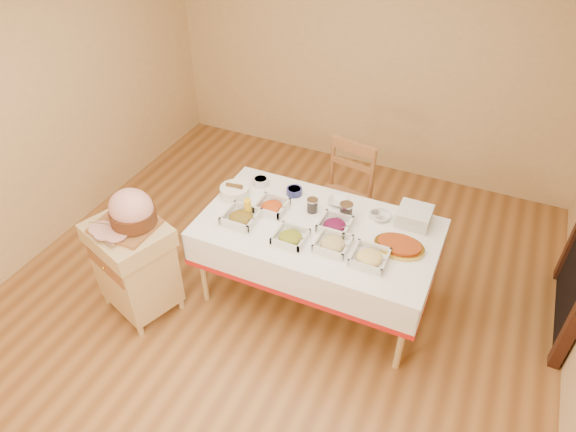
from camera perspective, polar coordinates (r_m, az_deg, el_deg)
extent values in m
plane|color=#98602F|center=(4.35, -2.22, -10.17)|extent=(5.00, 5.00, 0.00)
plane|color=tan|center=(5.58, 9.42, 17.38)|extent=(4.50, 0.00, 4.50)
plane|color=tan|center=(4.82, -27.79, 9.92)|extent=(0.00, 5.00, 5.00)
cube|color=tan|center=(3.95, 3.36, -1.51)|extent=(1.80, 1.00, 0.04)
cylinder|color=tan|center=(4.22, -9.44, -5.77)|extent=(0.05, 0.05, 0.71)
cylinder|color=tan|center=(4.75, -4.11, 0.63)|extent=(0.05, 0.05, 0.71)
cylinder|color=tan|center=(3.79, 12.55, -12.91)|extent=(0.05, 0.05, 0.71)
cylinder|color=tan|center=(4.38, 15.31, -4.87)|extent=(0.05, 0.05, 0.71)
cube|color=white|center=(3.93, 3.38, -1.23)|extent=(1.82, 1.02, 0.01)
cube|color=tan|center=(4.26, -16.46, -5.84)|extent=(0.67, 0.61, 0.59)
cube|color=tan|center=(4.02, -17.40, -2.04)|extent=(0.72, 0.66, 0.15)
cube|color=#955B30|center=(4.01, -18.96, -5.87)|extent=(0.47, 0.18, 0.12)
sphere|color=gold|center=(4.01, -19.05, -5.96)|extent=(0.03, 0.03, 0.03)
cylinder|color=tan|center=(4.54, -19.67, -9.53)|extent=(0.05, 0.05, 0.10)
cylinder|color=tan|center=(4.73, -16.63, -6.42)|extent=(0.05, 0.05, 0.10)
cylinder|color=tan|center=(4.29, -14.61, -11.85)|extent=(0.05, 0.05, 0.10)
cylinder|color=tan|center=(4.48, -11.64, -8.42)|extent=(0.05, 0.05, 0.10)
cube|color=#955B30|center=(4.60, 5.68, 1.50)|extent=(0.53, 0.51, 0.03)
cylinder|color=#955B30|center=(4.70, 2.18, -1.46)|extent=(0.04, 0.04, 0.50)
cylinder|color=#955B30|center=(4.97, 4.65, 0.98)|extent=(0.04, 0.04, 0.50)
cylinder|color=#955B30|center=(4.56, 6.40, -3.26)|extent=(0.04, 0.04, 0.50)
cylinder|color=#955B30|center=(4.83, 8.70, -0.64)|extent=(0.04, 0.04, 0.50)
cylinder|color=#955B30|center=(4.68, 4.96, 5.98)|extent=(0.04, 0.04, 0.53)
cylinder|color=#955B30|center=(4.53, 9.32, 4.40)|extent=(0.04, 0.04, 0.53)
cube|color=#955B30|center=(4.48, 7.33, 7.57)|extent=(0.42, 0.10, 0.10)
cube|color=#955B30|center=(3.97, -17.63, -1.08)|extent=(0.44, 0.35, 0.03)
ellipsoid|color=#D9958C|center=(3.87, -17.04, 0.88)|extent=(0.33, 0.30, 0.28)
cylinder|color=#522912|center=(3.91, -16.84, -0.01)|extent=(0.34, 0.34, 0.11)
cube|color=silver|center=(3.89, -19.91, -2.13)|extent=(0.28, 0.12, 0.00)
cylinder|color=silver|center=(3.97, -19.17, -0.92)|extent=(0.32, 0.09, 0.01)
cube|color=silver|center=(3.99, -5.22, -0.44)|extent=(0.25, 0.25, 0.02)
ellipsoid|color=#B22314|center=(3.97, -5.24, -0.16)|extent=(0.19, 0.19, 0.07)
cylinder|color=silver|center=(3.93, -4.71, -0.53)|extent=(0.15, 0.01, 0.11)
cube|color=silver|center=(3.80, 0.27, -2.63)|extent=(0.23, 0.23, 0.01)
ellipsoid|color=#BB8618|center=(3.78, 0.27, -2.37)|extent=(0.18, 0.18, 0.06)
cylinder|color=silver|center=(3.75, 0.83, -2.77)|extent=(0.13, 0.01, 0.09)
cube|color=silver|center=(3.76, 4.96, -3.37)|extent=(0.24, 0.24, 0.01)
ellipsoid|color=tan|center=(3.74, 4.98, -3.11)|extent=(0.18, 0.18, 0.06)
cylinder|color=silver|center=(3.71, 5.62, -3.53)|extent=(0.14, 0.01, 0.10)
cube|color=silver|center=(3.68, 9.02, -4.83)|extent=(0.25, 0.25, 0.01)
ellipsoid|color=#DDBF69|center=(3.67, 9.05, -4.57)|extent=(0.19, 0.19, 0.07)
cylinder|color=silver|center=(3.64, 9.76, -5.04)|extent=(0.13, 0.01, 0.09)
cube|color=silver|center=(4.08, -1.79, 0.76)|extent=(0.23, 0.23, 0.02)
ellipsoid|color=#C3430E|center=(4.07, -1.80, 1.02)|extent=(0.17, 0.17, 0.06)
cylinder|color=silver|center=(4.03, -1.30, 0.72)|extent=(0.15, 0.01, 0.11)
cube|color=silver|center=(3.92, 5.20, -1.31)|extent=(0.23, 0.23, 0.02)
ellipsoid|color=#580B31|center=(3.90, 5.22, -1.05)|extent=(0.18, 0.18, 0.06)
cylinder|color=silver|center=(3.87, 5.80, -1.38)|extent=(0.15, 0.01, 0.11)
cylinder|color=silver|center=(4.36, -3.06, 3.85)|extent=(0.13, 0.13, 0.06)
cylinder|color=black|center=(4.35, -3.07, 4.06)|extent=(0.11, 0.11, 0.02)
cylinder|color=navy|center=(4.24, 0.71, 2.77)|extent=(0.13, 0.13, 0.06)
cylinder|color=#580B31|center=(4.23, 0.71, 2.96)|extent=(0.10, 0.10, 0.02)
cylinder|color=silver|center=(4.05, 9.71, 0.11)|extent=(0.10, 0.10, 0.05)
cylinder|color=#C3430E|center=(4.04, 9.73, 0.30)|extent=(0.08, 0.08, 0.02)
imported|color=silver|center=(4.16, 5.58, 1.60)|extent=(0.17, 0.17, 0.04)
imported|color=silver|center=(4.05, 10.33, -0.01)|extent=(0.17, 0.17, 0.05)
cylinder|color=silver|center=(4.05, 2.72, 1.12)|extent=(0.08, 0.08, 0.10)
cylinder|color=silver|center=(4.01, 2.75, 1.77)|extent=(0.09, 0.09, 0.01)
cylinder|color=black|center=(4.05, 2.71, 0.96)|extent=(0.07, 0.07, 0.08)
cylinder|color=silver|center=(3.99, 6.45, 0.47)|extent=(0.10, 0.10, 0.12)
cylinder|color=silver|center=(3.95, 6.52, 1.24)|extent=(0.11, 0.11, 0.01)
cylinder|color=black|center=(4.00, 6.43, 0.28)|extent=(0.08, 0.08, 0.09)
cylinder|color=yellow|center=(4.01, -4.50, 0.95)|extent=(0.06, 0.06, 0.14)
cone|color=yellow|center=(3.95, -4.56, 1.97)|extent=(0.04, 0.04, 0.04)
cylinder|color=white|center=(4.24, -5.94, 2.74)|extent=(0.24, 0.24, 0.09)
cube|color=silver|center=(4.08, 13.73, -0.59)|extent=(0.25, 0.25, 0.01)
cube|color=silver|center=(4.07, 13.76, -0.42)|extent=(0.25, 0.25, 0.01)
cube|color=silver|center=(4.06, 13.79, -0.25)|extent=(0.25, 0.25, 0.01)
cube|color=silver|center=(4.05, 13.82, -0.07)|extent=(0.25, 0.25, 0.01)
cube|color=silver|center=(4.04, 13.86, 0.10)|extent=(0.25, 0.25, 0.01)
cube|color=silver|center=(4.03, 13.89, 0.27)|extent=(0.25, 0.25, 0.01)
cube|color=silver|center=(4.02, 13.92, 0.44)|extent=(0.25, 0.25, 0.01)
cube|color=silver|center=(4.01, 13.96, 0.62)|extent=(0.25, 0.25, 0.01)
ellipsoid|color=gold|center=(3.81, 12.24, -3.35)|extent=(0.37, 0.27, 0.03)
ellipsoid|color=#9C3A10|center=(3.80, 12.26, -3.20)|extent=(0.32, 0.22, 0.04)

